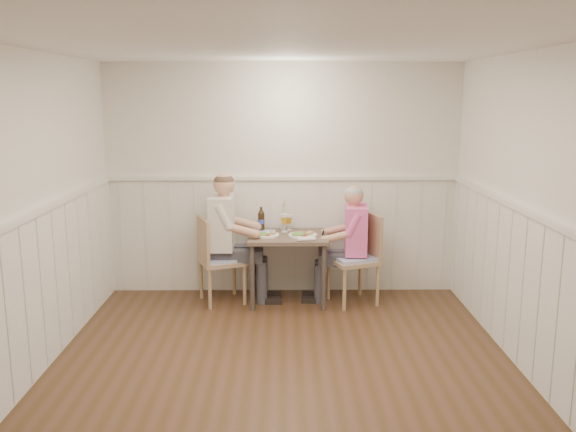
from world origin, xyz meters
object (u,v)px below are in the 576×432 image
Objects in this scene: beer_bottle at (261,220)px; grass_vase at (282,215)px; chair_right at (358,255)px; chair_left at (217,257)px; man_in_pink at (352,252)px; dining_table at (288,244)px; diner_cream at (226,248)px.

grass_vase is (0.24, 0.04, 0.05)m from beer_bottle.
chair_left is at bearing 179.84° from chair_right.
chair_left is 3.55× the size of beer_bottle.
man_in_pink is (-0.07, 0.04, 0.02)m from chair_right.
beer_bottle is 0.24m from grass_vase.
chair_left is at bearing -178.47° from man_in_pink.
grass_vase reaches higher than dining_table.
chair_left is at bearing -150.38° from beer_bottle.
dining_table is 0.70m from man_in_pink.
diner_cream is 0.73m from grass_vase.
diner_cream reaches higher than grass_vase.
beer_bottle is 0.71× the size of grass_vase.
man_in_pink is 4.91× the size of beer_bottle.
diner_cream is at bearing 179.48° from man_in_pink.
chair_right is at bearing -0.16° from chair_left.
beer_bottle is at bearing 166.82° from man_in_pink.
chair_right is 0.75× the size of man_in_pink.
chair_left is at bearing -156.64° from grass_vase.
beer_bottle is at bearing 165.41° from chair_right.
grass_vase is at bearing 159.23° from chair_right.
chair_left is 1.48m from man_in_pink.
dining_table is 0.79m from chair_left.
chair_right is at bearing -3.27° from dining_table.
man_in_pink is (0.70, -0.00, -0.09)m from dining_table.
chair_left is 0.66× the size of diner_cream.
man_in_pink reaches higher than chair_left.
diner_cream is at bearing 177.76° from chair_right.
chair_right is 1.15m from beer_bottle.
dining_table is at bearing 176.73° from chair_right.
man_in_pink is 1.37m from diner_cream.
man_in_pink is 0.89m from grass_vase.
man_in_pink is at bearing -19.56° from grass_vase.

